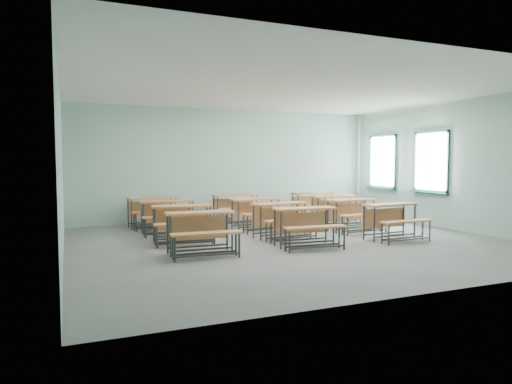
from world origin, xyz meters
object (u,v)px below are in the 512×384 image
desk_unit_r1c1 (282,215)px  desk_unit_r3c1 (237,204)px  desk_unit_r1c0 (183,218)px  desk_unit_r3c0 (153,207)px  desk_unit_r3c2 (314,201)px  desk_unit_r1c2 (354,210)px  desk_unit_r0c2 (393,216)px  desk_unit_r2c1 (258,209)px  desk_unit_r2c2 (336,205)px  desk_unit_r0c0 (201,226)px  desk_unit_r2c0 (168,212)px  desk_unit_r0c1 (307,221)px

desk_unit_r1c1 → desk_unit_r3c1: same height
desk_unit_r1c0 → desk_unit_r3c1: bearing=54.3°
desk_unit_r1c0 → desk_unit_r3c0: same height
desk_unit_r3c1 → desk_unit_r3c2: (2.41, -0.07, 0.00)m
desk_unit_r1c1 → desk_unit_r1c2: (2.03, 0.18, 0.00)m
desk_unit_r1c1 → desk_unit_r3c1: size_ratio=1.06×
desk_unit_r0c2 → desk_unit_r3c2: size_ratio=1.03×
desk_unit_r0c2 → desk_unit_r2c1: bearing=127.8°
desk_unit_r3c0 → desk_unit_r3c1: (2.27, -0.05, 0.00)m
desk_unit_r0c2 → desk_unit_r2c2: same height
desk_unit_r0c2 → desk_unit_r1c0: (-4.33, 1.41, 0.00)m
desk_unit_r1c1 → desk_unit_r2c2: same height
desk_unit_r0c0 → desk_unit_r2c1: size_ratio=0.95×
desk_unit_r2c2 → desk_unit_r3c2: 1.27m
desk_unit_r0c0 → desk_unit_r1c0: same height
desk_unit_r2c2 → desk_unit_r3c1: size_ratio=1.03×
desk_unit_r2c0 → desk_unit_r2c2: (4.49, -0.24, 0.00)m
desk_unit_r2c2 → desk_unit_r0c0: bearing=-148.3°
desk_unit_r0c1 → desk_unit_r2c0: (-2.22, 2.70, 0.00)m
desk_unit_r2c2 → desk_unit_r3c2: (0.05, 1.27, 0.00)m
desk_unit_r2c0 → desk_unit_r2c1: (2.20, -0.26, 0.00)m
desk_unit_r0c1 → desk_unit_r1c0: same height
desk_unit_r1c1 → desk_unit_r3c2: (2.32, 2.61, 0.00)m
desk_unit_r2c1 → desk_unit_r3c2: (2.34, 1.29, 0.00)m
desk_unit_r0c2 → desk_unit_r2c2: 2.46m
desk_unit_r0c0 → desk_unit_r0c2: bearing=1.4°
desk_unit_r1c2 → desk_unit_r0c2: bearing=-89.1°
desk_unit_r0c2 → desk_unit_r3c0: (-4.51, 3.85, 0.00)m
desk_unit_r0c1 → desk_unit_r2c0: size_ratio=1.01×
desk_unit_r1c2 → desk_unit_r2c0: (-4.25, 1.40, 0.00)m
desk_unit_r1c2 → desk_unit_r2c2: 1.19m
desk_unit_r3c1 → desk_unit_r0c2: bearing=-60.0°
desk_unit_r0c0 → desk_unit_r2c0: same height
desk_unit_r0c1 → desk_unit_r2c0: bearing=133.3°
desk_unit_r1c0 → desk_unit_r1c2: (4.21, -0.11, 0.00)m
desk_unit_r0c2 → desk_unit_r1c2: bearing=91.3°
desk_unit_r2c0 → desk_unit_r3c0: 1.16m
desk_unit_r0c1 → desk_unit_r2c1: 2.45m
desk_unit_r1c2 → desk_unit_r2c1: size_ratio=0.97×
desk_unit_r0c1 → desk_unit_r1c2: bearing=36.5°
desk_unit_r1c0 → desk_unit_r3c1: (2.09, 2.38, 0.00)m
desk_unit_r0c0 → desk_unit_r1c1: bearing=28.1°
desk_unit_r0c0 → desk_unit_r3c0: same height
desk_unit_r2c0 → desk_unit_r2c2: same height
desk_unit_r0c2 → desk_unit_r2c1: size_ratio=0.97×
desk_unit_r0c1 → desk_unit_r1c1: 1.12m
desk_unit_r2c1 → desk_unit_r3c1: 1.35m
desk_unit_r0c1 → desk_unit_r0c0: bearing=-178.6°
desk_unit_r2c2 → desk_unit_r3c1: bearing=154.0°
desk_unit_r0c0 → desk_unit_r1c2: 4.35m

